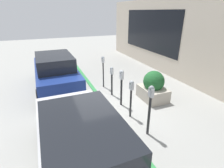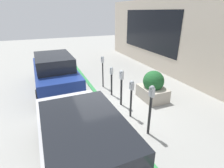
{
  "view_description": "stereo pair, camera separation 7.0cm",
  "coord_description": "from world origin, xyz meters",
  "px_view_note": "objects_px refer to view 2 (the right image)",
  "views": [
    {
      "loc": [
        -5.47,
        2.07,
        3.38
      ],
      "look_at": [
        0.0,
        -0.14,
        0.92
      ],
      "focal_mm": 28.0,
      "sensor_mm": 36.0,
      "label": 1
    },
    {
      "loc": [
        -5.45,
        2.13,
        3.38
      ],
      "look_at": [
        0.0,
        -0.14,
        0.92
      ],
      "focal_mm": 28.0,
      "sensor_mm": 36.0,
      "label": 2
    }
  ],
  "objects_px": {
    "parking_meter_second": "(131,92)",
    "parked_car_middle": "(55,72)",
    "parking_meter_middle": "(121,82)",
    "planter_box": "(153,87)",
    "parked_car_front": "(85,146)",
    "parking_meter_fourth": "(112,77)",
    "parking_meter_farthest": "(103,66)",
    "parking_meter_nearest": "(151,104)"
  },
  "relations": [
    {
      "from": "parking_meter_second",
      "to": "parked_car_middle",
      "type": "xyz_separation_m",
      "value": [
        3.45,
        2.09,
        -0.09
      ]
    },
    {
      "from": "parking_meter_middle",
      "to": "planter_box",
      "type": "distance_m",
      "value": 1.47
    },
    {
      "from": "parking_meter_second",
      "to": "planter_box",
      "type": "bearing_deg",
      "value": -60.96
    },
    {
      "from": "parked_car_front",
      "to": "parking_meter_middle",
      "type": "bearing_deg",
      "value": -40.13
    },
    {
      "from": "planter_box",
      "to": "parking_meter_fourth",
      "type": "bearing_deg",
      "value": 54.85
    },
    {
      "from": "parking_meter_second",
      "to": "parked_car_middle",
      "type": "height_order",
      "value": "parked_car_middle"
    },
    {
      "from": "parking_meter_farthest",
      "to": "planter_box",
      "type": "height_order",
      "value": "parking_meter_farthest"
    },
    {
      "from": "parking_meter_fourth",
      "to": "planter_box",
      "type": "xyz_separation_m",
      "value": [
        -0.99,
        -1.41,
        -0.28
      ]
    },
    {
      "from": "parking_meter_second",
      "to": "parking_meter_fourth",
      "type": "relative_size",
      "value": 1.05
    },
    {
      "from": "parking_meter_nearest",
      "to": "parked_car_front",
      "type": "height_order",
      "value": "parking_meter_nearest"
    },
    {
      "from": "parking_meter_farthest",
      "to": "parked_car_front",
      "type": "relative_size",
      "value": 0.33
    },
    {
      "from": "parking_meter_nearest",
      "to": "planter_box",
      "type": "bearing_deg",
      "value": -37.44
    },
    {
      "from": "parking_meter_middle",
      "to": "parked_car_middle",
      "type": "height_order",
      "value": "parked_car_middle"
    },
    {
      "from": "parking_meter_farthest",
      "to": "parked_car_middle",
      "type": "distance_m",
      "value": 2.2
    },
    {
      "from": "parking_meter_middle",
      "to": "parked_car_front",
      "type": "relative_size",
      "value": 0.31
    },
    {
      "from": "parking_meter_second",
      "to": "parking_meter_middle",
      "type": "distance_m",
      "value": 0.87
    },
    {
      "from": "planter_box",
      "to": "parked_car_middle",
      "type": "bearing_deg",
      "value": 53.17
    },
    {
      "from": "parking_meter_middle",
      "to": "parking_meter_farthest",
      "type": "distance_m",
      "value": 1.92
    },
    {
      "from": "parking_meter_fourth",
      "to": "parking_meter_second",
      "type": "bearing_deg",
      "value": 178.81
    },
    {
      "from": "parking_meter_nearest",
      "to": "planter_box",
      "type": "distance_m",
      "value": 2.36
    },
    {
      "from": "parked_car_front",
      "to": "parking_meter_nearest",
      "type": "bearing_deg",
      "value": -73.62
    },
    {
      "from": "parking_meter_nearest",
      "to": "planter_box",
      "type": "xyz_separation_m",
      "value": [
        1.84,
        -1.41,
        -0.46
      ]
    },
    {
      "from": "parking_meter_farthest",
      "to": "parked_car_front",
      "type": "height_order",
      "value": "parking_meter_farthest"
    },
    {
      "from": "parking_meter_farthest",
      "to": "parked_car_middle",
      "type": "relative_size",
      "value": 0.34
    },
    {
      "from": "parking_meter_fourth",
      "to": "parked_car_middle",
      "type": "xyz_separation_m",
      "value": [
        1.65,
        2.12,
        0.01
      ]
    },
    {
      "from": "planter_box",
      "to": "parking_meter_second",
      "type": "bearing_deg",
      "value": 119.04
    },
    {
      "from": "parking_meter_nearest",
      "to": "parking_meter_fourth",
      "type": "bearing_deg",
      "value": 0.11
    },
    {
      "from": "parking_meter_second",
      "to": "parked_car_middle",
      "type": "distance_m",
      "value": 4.04
    },
    {
      "from": "parked_car_front",
      "to": "parking_meter_second",
      "type": "bearing_deg",
      "value": -51.26
    },
    {
      "from": "parking_meter_middle",
      "to": "parked_car_front",
      "type": "xyz_separation_m",
      "value": [
        -2.54,
        2.07,
        -0.19
      ]
    },
    {
      "from": "parking_meter_farthest",
      "to": "parking_meter_fourth",
      "type": "bearing_deg",
      "value": -177.73
    },
    {
      "from": "parking_meter_nearest",
      "to": "parking_meter_middle",
      "type": "distance_m",
      "value": 1.9
    },
    {
      "from": "parking_meter_second",
      "to": "parking_meter_farthest",
      "type": "distance_m",
      "value": 2.78
    },
    {
      "from": "parking_meter_second",
      "to": "parked_car_front",
      "type": "bearing_deg",
      "value": 129.74
    },
    {
      "from": "parked_car_front",
      "to": "parked_car_middle",
      "type": "relative_size",
      "value": 1.04
    },
    {
      "from": "parking_meter_nearest",
      "to": "parking_meter_middle",
      "type": "bearing_deg",
      "value": -0.2
    },
    {
      "from": "parking_meter_second",
      "to": "parking_meter_farthest",
      "type": "xyz_separation_m",
      "value": [
        2.78,
        0.0,
        0.14
      ]
    },
    {
      "from": "planter_box",
      "to": "parked_car_middle",
      "type": "distance_m",
      "value": 4.43
    },
    {
      "from": "parking_meter_nearest",
      "to": "parking_meter_farthest",
      "type": "relative_size",
      "value": 1.04
    },
    {
      "from": "parking_meter_fourth",
      "to": "planter_box",
      "type": "distance_m",
      "value": 1.75
    },
    {
      "from": "parking_meter_nearest",
      "to": "parking_meter_fourth",
      "type": "height_order",
      "value": "parking_meter_nearest"
    },
    {
      "from": "parking_meter_middle",
      "to": "parked_car_front",
      "type": "distance_m",
      "value": 3.28
    }
  ]
}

